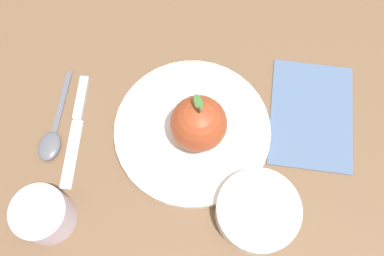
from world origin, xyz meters
The scene contains 8 objects.
ground_plane centered at (0.00, 0.00, 0.00)m, with size 2.40×2.40×0.00m, color brown.
dinner_plate centered at (-0.01, -0.03, 0.01)m, with size 0.24×0.24×0.02m.
apple centered at (-0.02, -0.03, 0.06)m, with size 0.08×0.08×0.10m.
side_bowl centered at (-0.15, -0.10, 0.02)m, with size 0.12×0.12×0.04m.
cup centered at (-0.12, 0.20, 0.04)m, with size 0.08×0.08×0.06m.
knife centered at (0.03, 0.16, 0.00)m, with size 0.19×0.05×0.01m.
spoon centered at (0.00, 0.19, 0.01)m, with size 0.16×0.06×0.01m.
linen_napkin centered at (0.00, -0.22, 0.00)m, with size 0.13×0.19×0.00m, color slate.
Camera 1 is at (-0.24, -0.00, 0.62)m, focal length 39.06 mm.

